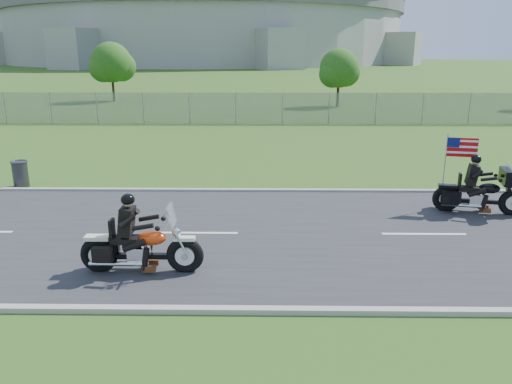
{
  "coord_description": "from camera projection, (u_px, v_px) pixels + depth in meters",
  "views": [
    {
      "loc": [
        -0.24,
        -12.33,
        4.74
      ],
      "look_at": [
        -0.42,
        0.0,
        1.18
      ],
      "focal_mm": 35.0,
      "sensor_mm": 36.0,
      "label": 1
    }
  ],
  "objects": [
    {
      "name": "curb_north",
      "position": [
        270.0,
        191.0,
        17.04
      ],
      "size": [
        120.0,
        0.18,
        0.12
      ],
      "primitive_type": "cube",
      "color": "#9E9B93",
      "rests_on": "ground"
    },
    {
      "name": "motorcycle_lead",
      "position": [
        139.0,
        248.0,
        10.79
      ],
      "size": [
        2.7,
        0.62,
        1.82
      ],
      "rotation": [
        0.0,
        0.0,
        -0.0
      ],
      "color": "black",
      "rests_on": "ground"
    },
    {
      "name": "fence",
      "position": [
        189.0,
        108.0,
        32.16
      ],
      "size": [
        60.0,
        0.03,
        2.0
      ],
      "primitive_type": "cube",
      "color": "gray",
      "rests_on": "ground"
    },
    {
      "name": "curb_south",
      "position": [
        275.0,
        311.0,
        9.26
      ],
      "size": [
        120.0,
        0.18,
        0.12
      ],
      "primitive_type": "cube",
      "color": "#9E9B93",
      "rests_on": "ground"
    },
    {
      "name": "stadium",
      "position": [
        206.0,
        15.0,
        172.38
      ],
      "size": [
        140.4,
        140.4,
        29.2
      ],
      "color": "#A3A099",
      "rests_on": "ground"
    },
    {
      "name": "tree_fence_near",
      "position": [
        339.0,
        70.0,
        41.1
      ],
      "size": [
        3.52,
        3.28,
        4.75
      ],
      "color": "#382316",
      "rests_on": "ground"
    },
    {
      "name": "ground",
      "position": [
        272.0,
        235.0,
        13.16
      ],
      "size": [
        420.0,
        420.0,
        0.0
      ],
      "primitive_type": "plane",
      "color": "#324F18",
      "rests_on": "ground"
    },
    {
      "name": "trash_can",
      "position": [
        20.0,
        174.0,
        17.6
      ],
      "size": [
        0.64,
        0.64,
        0.91
      ],
      "primitive_type": "cylinder",
      "rotation": [
        0.0,
        0.0,
        -0.27
      ],
      "color": "#3C3D42",
      "rests_on": "ground"
    },
    {
      "name": "tree_fence_mid",
      "position": [
        112.0,
        64.0,
        45.13
      ],
      "size": [
        3.96,
        3.69,
        5.3
      ],
      "color": "#382316",
      "rests_on": "ground"
    },
    {
      "name": "road",
      "position": [
        272.0,
        234.0,
        13.15
      ],
      "size": [
        120.0,
        8.0,
        0.04
      ],
      "primitive_type": "cube",
      "color": "#28282B",
      "rests_on": "ground"
    },
    {
      "name": "motorcycle_follow",
      "position": [
        479.0,
        194.0,
        14.67
      ],
      "size": [
        2.62,
        1.1,
        2.21
      ],
      "rotation": [
        0.0,
        0.0,
        -0.21
      ],
      "color": "black",
      "rests_on": "ground"
    }
  ]
}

